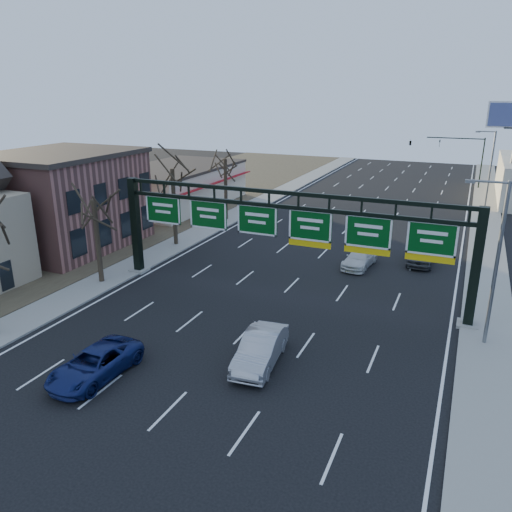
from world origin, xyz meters
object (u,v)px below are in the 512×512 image
at_px(sign_gantry, 285,230).
at_px(car_blue_suv, 95,364).
at_px(car_white_wagon, 360,258).
at_px(car_silver_sedan, 260,349).

relative_size(sign_gantry, car_blue_suv, 4.82).
height_order(sign_gantry, car_white_wagon, sign_gantry).
bearing_deg(car_silver_sedan, sign_gantry, 96.85).
height_order(sign_gantry, car_blue_suv, sign_gantry).
bearing_deg(car_blue_suv, car_silver_sedan, 34.42).
height_order(car_blue_suv, car_white_wagon, car_blue_suv).
relative_size(car_blue_suv, car_white_wagon, 1.11).
bearing_deg(car_white_wagon, car_blue_suv, -105.43).
height_order(car_silver_sedan, car_white_wagon, car_silver_sedan).
distance_m(car_blue_suv, car_silver_sedan, 8.09).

